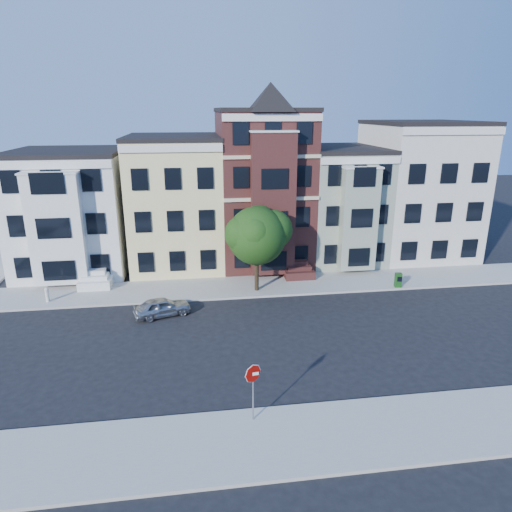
{
  "coord_description": "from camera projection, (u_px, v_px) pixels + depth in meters",
  "views": [
    {
      "loc": [
        -5.71,
        -22.2,
        12.14
      ],
      "look_at": [
        -2.25,
        2.3,
        4.2
      ],
      "focal_mm": 32.0,
      "sensor_mm": 36.0,
      "label": 1
    }
  ],
  "objects": [
    {
      "name": "house_brown",
      "position": [
        262.0,
        189.0,
        37.23
      ],
      "size": [
        7.0,
        9.0,
        12.0
      ],
      "primitive_type": "cube",
      "color": "#3F1C19",
      "rests_on": "ground"
    },
    {
      "name": "street_tree",
      "position": [
        257.0,
        240.0,
        30.74
      ],
      "size": [
        8.1,
        8.1,
        7.3
      ],
      "primitive_type": null,
      "rotation": [
        0.0,
        0.0,
        0.36
      ],
      "color": "#225012",
      "rests_on": "far_sidewalk"
    },
    {
      "name": "house_green",
      "position": [
        338.0,
        205.0,
        38.56
      ],
      "size": [
        6.0,
        9.0,
        9.0
      ],
      "primitive_type": "cube",
      "color": "gray",
      "rests_on": "ground"
    },
    {
      "name": "newspaper_box",
      "position": [
        398.0,
        280.0,
        32.26
      ],
      "size": [
        0.53,
        0.49,
        1.01
      ],
      "primitive_type": "cube",
      "rotation": [
        0.0,
        0.0,
        -0.2
      ],
      "color": "#194F18",
      "rests_on": "far_sidewalk"
    },
    {
      "name": "house_white",
      "position": [
        73.0,
        212.0,
        35.7
      ],
      "size": [
        8.0,
        9.0,
        9.0
      ],
      "primitive_type": "cube",
      "color": "white",
      "rests_on": "ground"
    },
    {
      "name": "parked_car",
      "position": [
        162.0,
        307.0,
        28.03
      ],
      "size": [
        3.71,
        2.33,
        1.18
      ],
      "primitive_type": "imported",
      "rotation": [
        0.0,
        0.0,
        1.86
      ],
      "color": "#9EA1A7",
      "rests_on": "ground"
    },
    {
      "name": "ground",
      "position": [
        302.0,
        338.0,
        25.4
      ],
      "size": [
        120.0,
        120.0,
        0.0
      ],
      "primitive_type": "plane",
      "color": "black"
    },
    {
      "name": "stop_sign",
      "position": [
        253.0,
        389.0,
        18.09
      ],
      "size": [
        0.79,
        0.21,
        2.85
      ],
      "primitive_type": null,
      "rotation": [
        0.0,
        0.0,
        0.14
      ],
      "color": "#A10500",
      "rests_on": "near_sidewalk"
    },
    {
      "name": "far_sidewalk",
      "position": [
        276.0,
        285.0,
        32.92
      ],
      "size": [
        60.0,
        4.0,
        0.15
      ],
      "primitive_type": "cube",
      "color": "#9E9B93",
      "rests_on": "ground"
    },
    {
      "name": "fire_hydrant",
      "position": [
        47.0,
        296.0,
        29.82
      ],
      "size": [
        0.31,
        0.31,
        0.77
      ],
      "primitive_type": "cylinder",
      "rotation": [
        0.0,
        0.0,
        0.15
      ],
      "color": "beige",
      "rests_on": "far_sidewalk"
    },
    {
      "name": "house_cream",
      "position": [
        417.0,
        191.0,
        39.18
      ],
      "size": [
        8.0,
        9.0,
        11.0
      ],
      "primitive_type": "cube",
      "color": "silver",
      "rests_on": "ground"
    },
    {
      "name": "house_yellow",
      "position": [
        176.0,
        203.0,
        36.61
      ],
      "size": [
        7.0,
        9.0,
        10.0
      ],
      "primitive_type": "cube",
      "color": "#F5E099",
      "rests_on": "ground"
    },
    {
      "name": "near_sidewalk",
      "position": [
        350.0,
        433.0,
        17.83
      ],
      "size": [
        60.0,
        4.0,
        0.15
      ],
      "primitive_type": "cube",
      "color": "#9E9B93",
      "rests_on": "ground"
    }
  ]
}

